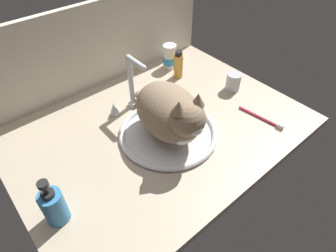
# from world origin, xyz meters

# --- Properties ---
(countertop) EXTENTS (1.03, 0.75, 0.03)m
(countertop) POSITION_xyz_m (0.00, 0.00, 0.01)
(countertop) COLOR #B7A88E
(countertop) RESTS_ON ground
(backsplash_wall) EXTENTS (1.03, 0.02, 0.37)m
(backsplash_wall) POSITION_xyz_m (0.00, 0.39, 0.18)
(backsplash_wall) COLOR beige
(backsplash_wall) RESTS_ON ground
(sink_basin) EXTENTS (0.35, 0.35, 0.02)m
(sink_basin) POSITION_xyz_m (-0.00, -0.05, 0.04)
(sink_basin) COLOR white
(sink_basin) RESTS_ON countertop
(faucet) EXTENTS (0.20, 0.12, 0.22)m
(faucet) POSITION_xyz_m (-0.00, 0.16, 0.12)
(faucet) COLOR silver
(faucet) RESTS_ON countertop
(cat) EXTENTS (0.23, 0.39, 0.21)m
(cat) POSITION_xyz_m (-0.00, -0.07, 0.14)
(cat) COLOR #8C755B
(cat) RESTS_ON sink_basin
(amber_bottle) EXTENTS (0.04, 0.04, 0.12)m
(amber_bottle) POSITION_xyz_m (0.27, 0.20, 0.09)
(amber_bottle) COLOR gold
(amber_bottle) RESTS_ON countertop
(metal_jar) EXTENTS (0.06, 0.06, 0.07)m
(metal_jar) POSITION_xyz_m (0.38, -0.02, 0.07)
(metal_jar) COLOR #B2B5BA
(metal_jar) RESTS_ON countertop
(soap_pump_bottle) EXTENTS (0.06, 0.06, 0.16)m
(soap_pump_bottle) POSITION_xyz_m (-0.43, -0.10, 0.09)
(soap_pump_bottle) COLOR teal
(soap_pump_bottle) RESTS_ON countertop
(pill_bottle) EXTENTS (0.06, 0.06, 0.11)m
(pill_bottle) POSITION_xyz_m (0.29, 0.29, 0.08)
(pill_bottle) COLOR white
(pill_bottle) RESTS_ON countertop
(toothbrush) EXTENTS (0.04, 0.18, 0.02)m
(toothbrush) POSITION_xyz_m (0.32, -0.21, 0.04)
(toothbrush) COLOR #D83359
(toothbrush) RESTS_ON countertop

